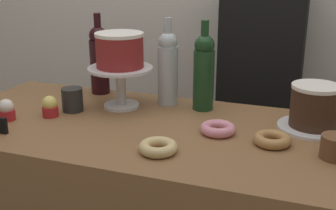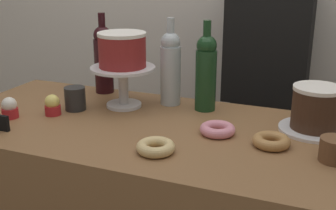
# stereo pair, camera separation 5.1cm
# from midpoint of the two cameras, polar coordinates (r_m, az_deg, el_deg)

# --- Properties ---
(cake_stand_pedestal) EXTENTS (0.24, 0.24, 0.15)m
(cake_stand_pedestal) POSITION_cam_midpoint_polar(r_m,az_deg,el_deg) (1.60, -7.16, 3.28)
(cake_stand_pedestal) COLOR silver
(cake_stand_pedestal) RESTS_ON display_counter
(white_layer_cake) EXTENTS (0.17, 0.17, 0.13)m
(white_layer_cake) POSITION_cam_midpoint_polar(r_m,az_deg,el_deg) (1.57, -7.32, 7.20)
(white_layer_cake) COLOR maroon
(white_layer_cake) RESTS_ON cake_stand_pedestal
(silver_serving_platter) EXTENTS (0.22, 0.22, 0.01)m
(silver_serving_platter) POSITION_cam_midpoint_polar(r_m,az_deg,el_deg) (1.48, 17.55, -2.81)
(silver_serving_platter) COLOR white
(silver_serving_platter) RESTS_ON display_counter
(chocolate_round_cake) EXTENTS (0.16, 0.16, 0.14)m
(chocolate_round_cake) POSITION_cam_midpoint_polar(r_m,az_deg,el_deg) (1.45, 17.83, -0.08)
(chocolate_round_cake) COLOR #3D2619
(chocolate_round_cake) RESTS_ON silver_serving_platter
(wine_bottle_green) EXTENTS (0.08, 0.08, 0.33)m
(wine_bottle_green) POSITION_cam_midpoint_polar(r_m,az_deg,el_deg) (1.56, 3.81, 4.51)
(wine_bottle_green) COLOR #193D1E
(wine_bottle_green) RESTS_ON display_counter
(wine_bottle_clear) EXTENTS (0.08, 0.08, 0.33)m
(wine_bottle_clear) POSITION_cam_midpoint_polar(r_m,az_deg,el_deg) (1.61, -0.92, 5.05)
(wine_bottle_clear) COLOR #B2BCC1
(wine_bottle_clear) RESTS_ON display_counter
(wine_bottle_dark_red) EXTENTS (0.08, 0.08, 0.33)m
(wine_bottle_dark_red) POSITION_cam_midpoint_polar(r_m,az_deg,el_deg) (1.78, -9.87, 6.07)
(wine_bottle_dark_red) COLOR black
(wine_bottle_dark_red) RESTS_ON display_counter
(cupcake_lemon) EXTENTS (0.06, 0.06, 0.07)m
(cupcake_lemon) POSITION_cam_midpoint_polar(r_m,az_deg,el_deg) (1.57, -16.19, -0.24)
(cupcake_lemon) COLOR red
(cupcake_lemon) RESTS_ON display_counter
(cupcake_vanilla) EXTENTS (0.06, 0.06, 0.07)m
(cupcake_vanilla) POSITION_cam_midpoint_polar(r_m,az_deg,el_deg) (1.58, -21.39, -0.66)
(cupcake_vanilla) COLOR red
(cupcake_vanilla) RESTS_ON display_counter
(donut_glazed) EXTENTS (0.11, 0.11, 0.03)m
(donut_glazed) POSITION_cam_midpoint_polar(r_m,az_deg,el_deg) (1.24, -2.48, -5.59)
(donut_glazed) COLOR #E0C17F
(donut_glazed) RESTS_ON display_counter
(donut_maple) EXTENTS (0.11, 0.11, 0.03)m
(donut_maple) POSITION_cam_midpoint_polar(r_m,az_deg,el_deg) (1.32, 12.50, -4.46)
(donut_maple) COLOR #B27F47
(donut_maple) RESTS_ON display_counter
(donut_pink) EXTENTS (0.11, 0.11, 0.03)m
(donut_pink) POSITION_cam_midpoint_polar(r_m,az_deg,el_deg) (1.37, 5.54, -3.13)
(donut_pink) COLOR pink
(donut_pink) RESTS_ON display_counter
(cookie_stack) EXTENTS (0.08, 0.08, 0.07)m
(cookie_stack) POSITION_cam_midpoint_polar(r_m,az_deg,el_deg) (1.27, 20.20, -5.24)
(cookie_stack) COLOR brown
(cookie_stack) RESTS_ON display_counter
(coffee_cup_ceramic) EXTENTS (0.08, 0.08, 0.09)m
(coffee_cup_ceramic) POSITION_cam_midpoint_polar(r_m,az_deg,el_deg) (1.61, -13.38, 0.70)
(coffee_cup_ceramic) COLOR #282828
(coffee_cup_ceramic) RESTS_ON display_counter
(barista_figure) EXTENTS (0.36, 0.22, 1.60)m
(barista_figure) POSITION_cam_midpoint_polar(r_m,az_deg,el_deg) (2.05, 11.16, 0.63)
(barista_figure) COLOR black
(barista_figure) RESTS_ON ground_plane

